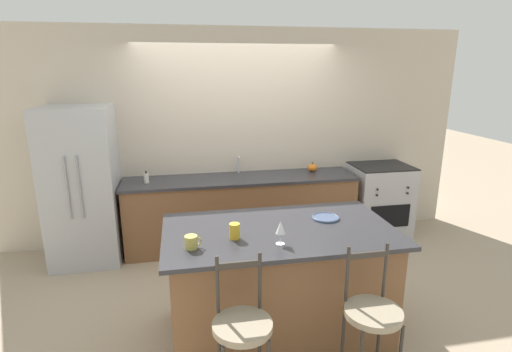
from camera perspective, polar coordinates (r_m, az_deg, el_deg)
The scene contains 15 objects.
ground_plane at distance 4.96m, azimuth -1.35°, elevation -11.32°, with size 18.00×18.00×0.00m, color tan.
wall_back at distance 5.18m, azimuth -2.72°, elevation 5.62°, with size 6.00×0.07×2.70m.
back_counter at distance 5.11m, azimuth -2.08°, elevation -4.97°, with size 2.89×0.67×0.90m.
sink_faucet at distance 5.13m, azimuth -2.48°, elevation 1.91°, with size 0.02×0.13×0.22m.
kitchen_island at distance 3.48m, azimuth 3.25°, elevation -14.73°, with size 1.87×1.06×0.95m.
refrigerator at distance 4.98m, azimuth -23.52°, elevation -1.32°, with size 0.76×0.75×1.81m.
oven_range at distance 5.67m, azimuth 17.16°, elevation -3.26°, with size 0.75×0.65×0.96m.
bar_stool_near at distance 2.73m, azimuth -1.95°, elevation -22.22°, with size 0.38×0.38×1.09m.
bar_stool_far at distance 2.94m, azimuth 16.17°, elevation -19.81°, with size 0.38×0.38×1.09m.
dinner_plate at distance 3.53m, azimuth 9.92°, elevation -5.87°, with size 0.24×0.24×0.02m.
wine_glass at distance 2.96m, azimuth 3.53°, elevation -7.43°, with size 0.07×0.07×0.18m.
coffee_mug at distance 2.96m, azimuth -9.21°, elevation -9.29°, with size 0.13×0.09×0.10m.
tumbler_cup at distance 3.07m, azimuth -3.08°, elevation -7.86°, with size 0.08×0.08×0.12m.
pumpkin_decoration at distance 5.28m, azimuth 8.07°, elevation 1.19°, with size 0.13×0.13×0.12m.
soap_bottle at distance 4.88m, azimuth -15.40°, elevation -0.28°, with size 0.06×0.06×0.14m.
Camera 1 is at (-0.73, -4.37, 2.23)m, focal length 28.00 mm.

